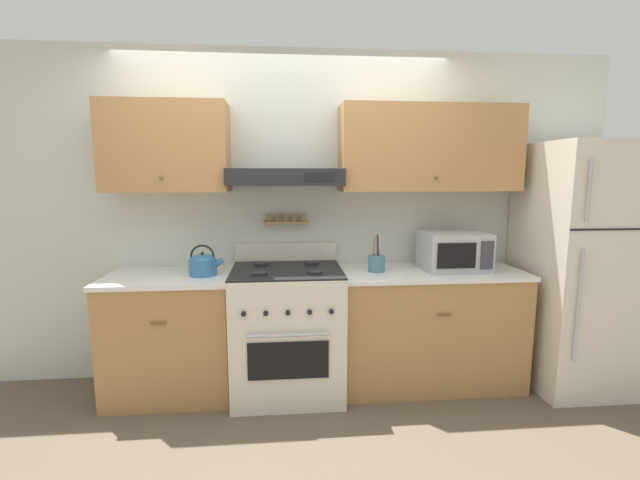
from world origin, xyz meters
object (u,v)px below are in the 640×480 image
(stove_range, at_px, (287,330))
(utensil_crock, at_px, (377,263))
(tea_kettle, at_px, (203,264))
(refrigerator, at_px, (583,266))
(microwave, at_px, (454,251))

(stove_range, height_order, utensil_crock, utensil_crock)
(tea_kettle, bearing_deg, utensil_crock, 0.00)
(stove_range, distance_m, refrigerator, 2.29)
(stove_range, height_order, tea_kettle, tea_kettle)
(stove_range, bearing_deg, utensil_crock, 2.67)
(refrigerator, bearing_deg, microwave, 174.48)
(stove_range, xyz_separation_m, tea_kettle, (-0.60, 0.03, 0.50))
(refrigerator, xyz_separation_m, tea_kettle, (-2.84, 0.08, 0.05))
(stove_range, height_order, refrigerator, refrigerator)
(microwave, bearing_deg, stove_range, -177.78)
(refrigerator, height_order, utensil_crock, refrigerator)
(microwave, bearing_deg, utensil_crock, -178.29)
(stove_range, height_order, microwave, microwave)
(tea_kettle, relative_size, microwave, 0.54)
(refrigerator, distance_m, tea_kettle, 2.84)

